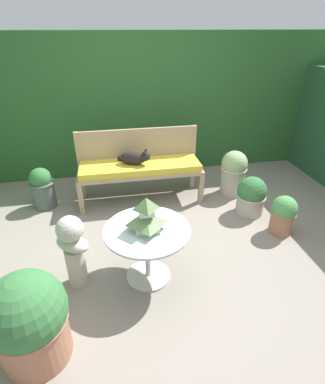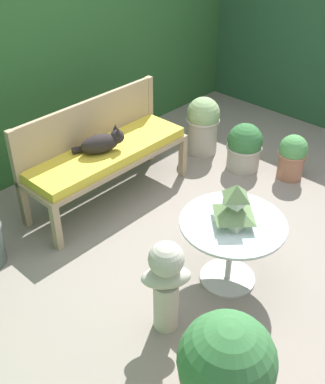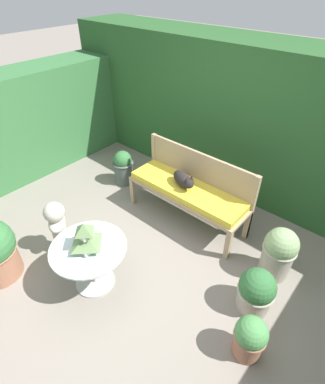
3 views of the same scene
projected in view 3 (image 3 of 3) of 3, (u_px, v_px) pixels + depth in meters
name	position (u px, v px, depth m)	size (l,w,h in m)	color
ground	(139.00, 275.00, 3.29)	(30.00, 30.00, 0.00)	gray
foliage_hedge_back	(258.00, 121.00, 4.11)	(6.40, 0.91, 2.02)	#285628
foliage_hedge_left	(7.00, 130.00, 4.41)	(0.70, 3.53, 1.55)	#38703D
garden_bench	(187.00, 192.00, 3.76)	(1.59, 0.51, 0.53)	tan
bench_backrest	(199.00, 170.00, 3.77)	(1.59, 0.06, 0.91)	tan
cat	(183.00, 179.00, 3.68)	(0.41, 0.32, 0.22)	black
patio_table	(90.00, 255.00, 2.96)	(0.75, 0.75, 0.55)	#B7B7B2
pagoda_birdhouse	(86.00, 238.00, 2.82)	(0.27, 0.27, 0.31)	#B2BCA8
garden_bust	(58.00, 225.00, 3.34)	(0.36, 0.34, 0.71)	#B7B2A3
potted_plant_path_edge	(279.00, 252.00, 3.13)	(0.35, 0.35, 0.62)	#ADA393
potted_plant_bench_right	(123.00, 167.00, 4.55)	(0.32, 0.32, 0.54)	#4C5651
potted_plant_patio_mid	(256.00, 291.00, 2.86)	(0.36, 0.36, 0.49)	#ADA393
potted_plant_hedge_corner	(250.00, 337.00, 2.50)	(0.28, 0.28, 0.46)	#9E664C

